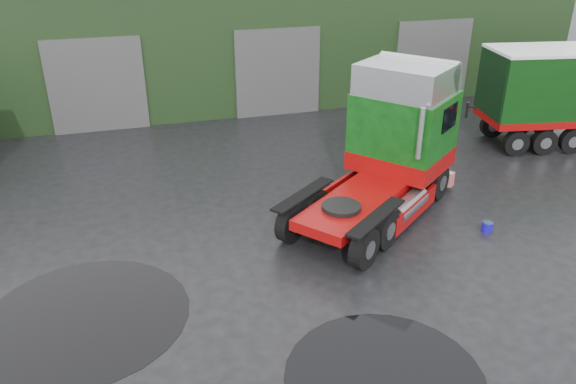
% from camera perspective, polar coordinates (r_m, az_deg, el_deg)
% --- Properties ---
extents(ground, '(100.00, 100.00, 0.00)m').
position_cam_1_polar(ground, '(14.53, 6.42, -9.39)').
color(ground, black).
extents(warehouse, '(32.40, 12.40, 6.30)m').
position_cam_1_polar(warehouse, '(32.01, -4.10, 16.51)').
color(warehouse, black).
rests_on(warehouse, ground).
extents(hero_tractor, '(7.62, 6.90, 4.51)m').
position_cam_1_polar(hero_tractor, '(16.73, 8.66, 4.23)').
color(hero_tractor, '#0C3F0F').
rests_on(hero_tractor, ground).
extents(wash_bucket, '(0.36, 0.36, 0.30)m').
position_cam_1_polar(wash_bucket, '(17.69, 19.57, -3.36)').
color(wash_bucket, '#1408B6').
rests_on(wash_bucket, ground).
extents(puddle_0, '(4.10, 4.10, 0.01)m').
position_cam_1_polar(puddle_0, '(12.12, 9.78, -18.09)').
color(puddle_0, black).
rests_on(puddle_0, ground).
extents(puddle_1, '(1.82, 1.82, 0.01)m').
position_cam_1_polar(puddle_1, '(18.95, 5.13, -0.34)').
color(puddle_1, black).
rests_on(puddle_1, ground).
extents(puddle_2, '(4.83, 4.83, 0.01)m').
position_cam_1_polar(puddle_2, '(14.23, -19.91, -11.84)').
color(puddle_2, black).
rests_on(puddle_2, ground).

